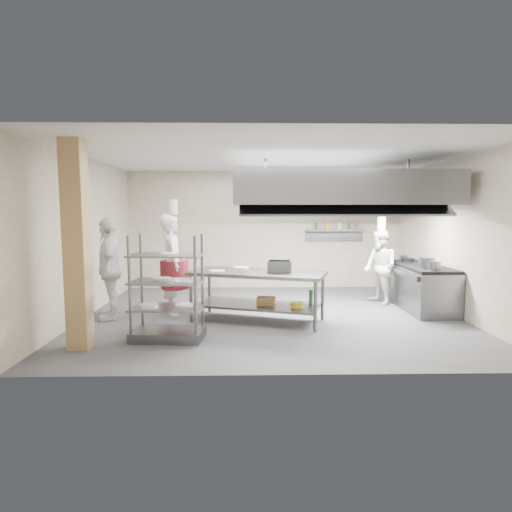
{
  "coord_description": "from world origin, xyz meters",
  "views": [
    {
      "loc": [
        -0.47,
        -8.03,
        2.0
      ],
      "look_at": [
        -0.29,
        0.2,
        1.12
      ],
      "focal_mm": 30.0,
      "sensor_mm": 36.0,
      "label": 1
    }
  ],
  "objects_px": {
    "chef_line": "(380,267)",
    "griddle": "(280,266)",
    "stockpot": "(427,263)",
    "chef_head": "(172,265)",
    "island": "(257,296)",
    "pass_rack": "(167,287)",
    "chef_plating": "(109,269)",
    "cooking_range": "(420,288)"
  },
  "relations": [
    {
      "from": "chef_line",
      "to": "griddle",
      "type": "distance_m",
      "value": 2.67
    },
    {
      "from": "stockpot",
      "to": "chef_head",
      "type": "bearing_deg",
      "value": 178.84
    },
    {
      "from": "island",
      "to": "pass_rack",
      "type": "height_order",
      "value": "pass_rack"
    },
    {
      "from": "island",
      "to": "chef_line",
      "type": "distance_m",
      "value": 3.02
    },
    {
      "from": "pass_rack",
      "to": "griddle",
      "type": "relative_size",
      "value": 3.91
    },
    {
      "from": "chef_plating",
      "to": "stockpot",
      "type": "relative_size",
      "value": 6.32
    },
    {
      "from": "chef_head",
      "to": "chef_plating",
      "type": "xyz_separation_m",
      "value": [
        -1.1,
        -0.31,
        -0.03
      ]
    },
    {
      "from": "island",
      "to": "griddle",
      "type": "xyz_separation_m",
      "value": [
        0.4,
        -0.03,
        0.56
      ]
    },
    {
      "from": "griddle",
      "to": "chef_head",
      "type": "bearing_deg",
      "value": 173.09
    },
    {
      "from": "island",
      "to": "chef_head",
      "type": "xyz_separation_m",
      "value": [
        -1.62,
        0.56,
        0.51
      ]
    },
    {
      "from": "stockpot",
      "to": "pass_rack",
      "type": "bearing_deg",
      "value": -161.97
    },
    {
      "from": "chef_line",
      "to": "chef_plating",
      "type": "relative_size",
      "value": 0.85
    },
    {
      "from": "chef_head",
      "to": "chef_line",
      "type": "bearing_deg",
      "value": -93.42
    },
    {
      "from": "chef_line",
      "to": "griddle",
      "type": "xyz_separation_m",
      "value": [
        -2.26,
        -1.41,
        0.21
      ]
    },
    {
      "from": "chef_line",
      "to": "stockpot",
      "type": "xyz_separation_m",
      "value": [
        0.6,
        -0.92,
        0.2
      ]
    },
    {
      "from": "cooking_range",
      "to": "chef_plating",
      "type": "relative_size",
      "value": 1.07
    },
    {
      "from": "island",
      "to": "griddle",
      "type": "distance_m",
      "value": 0.69
    },
    {
      "from": "pass_rack",
      "to": "stockpot",
      "type": "xyz_separation_m",
      "value": [
        4.69,
        1.53,
        0.18
      ]
    },
    {
      "from": "island",
      "to": "cooking_range",
      "type": "distance_m",
      "value": 3.48
    },
    {
      "from": "cooking_range",
      "to": "griddle",
      "type": "height_order",
      "value": "griddle"
    },
    {
      "from": "island",
      "to": "chef_line",
      "type": "height_order",
      "value": "chef_line"
    },
    {
      "from": "cooking_range",
      "to": "stockpot",
      "type": "xyz_separation_m",
      "value": [
        -0.09,
        -0.47,
        0.58
      ]
    },
    {
      "from": "chef_plating",
      "to": "stockpot",
      "type": "height_order",
      "value": "chef_plating"
    },
    {
      "from": "cooking_range",
      "to": "chef_head",
      "type": "relative_size",
      "value": 1.03
    },
    {
      "from": "chef_line",
      "to": "griddle",
      "type": "bearing_deg",
      "value": -73.07
    },
    {
      "from": "chef_plating",
      "to": "island",
      "type": "bearing_deg",
      "value": 71.61
    },
    {
      "from": "pass_rack",
      "to": "chef_plating",
      "type": "height_order",
      "value": "chef_plating"
    },
    {
      "from": "griddle",
      "to": "stockpot",
      "type": "bearing_deg",
      "value": 19.04
    },
    {
      "from": "island",
      "to": "cooking_range",
      "type": "height_order",
      "value": "island"
    },
    {
      "from": "chef_head",
      "to": "chef_line",
      "type": "relative_size",
      "value": 1.21
    },
    {
      "from": "cooking_range",
      "to": "griddle",
      "type": "xyz_separation_m",
      "value": [
        -2.96,
        -0.96,
        0.59
      ]
    },
    {
      "from": "island",
      "to": "cooking_range",
      "type": "bearing_deg",
      "value": 33.62
    },
    {
      "from": "pass_rack",
      "to": "cooking_range",
      "type": "height_order",
      "value": "pass_rack"
    },
    {
      "from": "cooking_range",
      "to": "chef_line",
      "type": "distance_m",
      "value": 0.92
    },
    {
      "from": "chef_head",
      "to": "griddle",
      "type": "relative_size",
      "value": 4.62
    },
    {
      "from": "pass_rack",
      "to": "chef_head",
      "type": "distance_m",
      "value": 1.64
    },
    {
      "from": "island",
      "to": "pass_rack",
      "type": "xyz_separation_m",
      "value": [
        -1.42,
        -1.07,
        0.36
      ]
    },
    {
      "from": "chef_line",
      "to": "stockpot",
      "type": "bearing_deg",
      "value": 18.13
    },
    {
      "from": "chef_plating",
      "to": "stockpot",
      "type": "bearing_deg",
      "value": 78.88
    },
    {
      "from": "pass_rack",
      "to": "griddle",
      "type": "height_order",
      "value": "pass_rack"
    },
    {
      "from": "cooking_range",
      "to": "chef_plating",
      "type": "bearing_deg",
      "value": -173.65
    },
    {
      "from": "pass_rack",
      "to": "chef_line",
      "type": "xyz_separation_m",
      "value": [
        4.08,
        2.45,
        -0.02
      ]
    }
  ]
}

